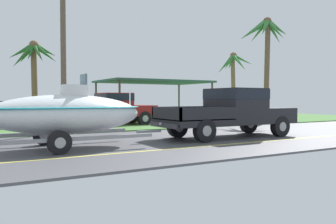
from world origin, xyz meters
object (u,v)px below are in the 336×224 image
pickup_truck_towing (235,110)px  parked_pickup_background (113,107)px  palm_tree_near_left (33,60)px  palm_tree_near_right (266,41)px  palm_tree_mid (233,68)px  boat_on_trailer (66,114)px  utility_pole (63,36)px  parked_sedan_near (28,114)px  carport_awning (154,82)px

pickup_truck_towing → parked_pickup_background: (-1.99, 7.88, -0.03)m
parked_pickup_background → palm_tree_near_left: size_ratio=1.03×
palm_tree_near_right → palm_tree_mid: size_ratio=1.15×
parked_pickup_background → boat_on_trailer: bearing=-120.0°
parked_pickup_background → palm_tree_near_right: bearing=-15.0°
palm_tree_mid → utility_pole: bearing=-152.8°
palm_tree_near_right → palm_tree_mid: (4.58, 8.40, -0.87)m
parked_sedan_near → palm_tree_near_right: (13.48, -3.46, 4.45)m
pickup_truck_towing → utility_pole: size_ratio=0.71×
palm_tree_near_right → utility_pole: bearing=-178.1°
carport_awning → utility_pole: bearing=-137.0°
pickup_truck_towing → parked_sedan_near: pickup_truck_towing is taller
parked_sedan_near → palm_tree_near_right: size_ratio=0.72×
parked_sedan_near → palm_tree_mid: (18.05, 4.94, 3.59)m
palm_tree_near_left → pickup_truck_towing: bearing=-69.3°
boat_on_trailer → parked_pickup_background: boat_on_trailer is taller
carport_awning → palm_tree_near_left: palm_tree_near_left is taller
pickup_truck_towing → parked_sedan_near: size_ratio=1.23×
palm_tree_near_right → utility_pole: 12.59m
boat_on_trailer → parked_pickup_background: 9.10m
palm_tree_near_left → parked_pickup_background: bearing=-61.4°
boat_on_trailer → parked_sedan_near: size_ratio=1.23×
pickup_truck_towing → utility_pole: bearing=137.0°
pickup_truck_towing → carport_awning: (3.30, 13.11, 1.70)m
boat_on_trailer → parked_pickup_background: (4.54, 7.88, -0.01)m
parked_pickup_background → parked_sedan_near: 4.45m
parked_pickup_background → palm_tree_mid: palm_tree_mid is taller
boat_on_trailer → utility_pole: bearing=77.1°
boat_on_trailer → palm_tree_near_left: bearing=84.6°
parked_pickup_background → parked_sedan_near: (-4.32, 1.01, -0.34)m
pickup_truck_towing → boat_on_trailer: 6.54m
parked_pickup_background → palm_tree_near_right: (9.15, -2.45, 4.11)m
pickup_truck_towing → utility_pole: utility_pole is taller
utility_pole → parked_pickup_background: bearing=40.2°
palm_tree_near_right → utility_pole: utility_pole is taller
utility_pole → pickup_truck_towing: bearing=-43.0°
pickup_truck_towing → palm_tree_mid: 18.42m
palm_tree_near_left → palm_tree_mid: bearing=0.0°
palm_tree_near_left → utility_pole: (-0.15, -8.81, 0.19)m
pickup_truck_towing → carport_awning: size_ratio=0.72×
boat_on_trailer → palm_tree_near_right: 15.29m
palm_tree_near_right → pickup_truck_towing: bearing=-142.8°
palm_tree_near_left → palm_tree_mid: 16.97m
boat_on_trailer → palm_tree_near_left: 14.21m
palm_tree_near_left → palm_tree_near_right: palm_tree_near_right is taller
pickup_truck_towing → palm_tree_near_left: (-5.23, 13.83, 3.00)m
boat_on_trailer → carport_awning: bearing=53.1°
boat_on_trailer → parked_pickup_background: size_ratio=1.06×
utility_pole → carport_awning: bearing=43.0°
carport_awning → palm_tree_near_left: size_ratio=1.50×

